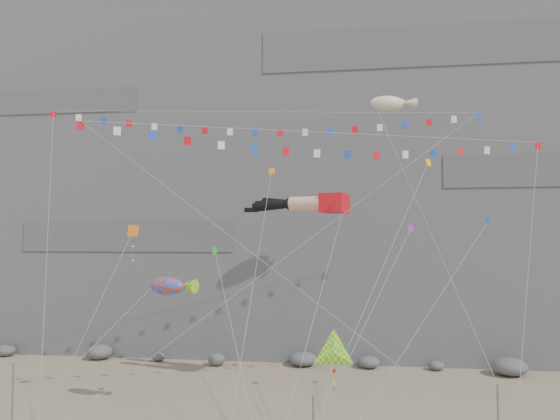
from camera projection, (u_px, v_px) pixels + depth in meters
name	position (u px, v px, depth m)	size (l,w,h in m)	color
cliff	(315.00, 131.00, 66.66)	(80.00, 28.00, 50.00)	slate
talus_boulders	(303.00, 359.00, 50.55)	(60.00, 3.00, 1.20)	#5D5D61
anchor_pole_left	(13.00, 399.00, 33.00)	(0.12, 0.12, 4.23)	slate
legs_kite	(307.00, 204.00, 42.43)	(8.38, 19.27, 22.07)	red
flag_banner_upper	(267.00, 112.00, 43.51)	(33.55, 15.45, 27.67)	red
flag_banner_lower	(332.00, 133.00, 37.55)	(30.63, 12.03, 22.25)	red
harlequin_kite	(133.00, 232.00, 37.75)	(4.45, 6.28, 13.86)	red
fish_windsock	(166.00, 286.00, 37.06)	(9.67, 8.25, 13.40)	red
delta_kite	(334.00, 353.00, 29.21)	(2.57, 3.46, 7.31)	yellow
blimp_windsock	(389.00, 104.00, 44.46)	(8.83, 13.48, 26.64)	beige
small_kite_a	(271.00, 175.00, 43.57)	(1.07, 15.02, 22.43)	orange
small_kite_b	(409.00, 232.00, 37.06)	(7.41, 10.90, 17.51)	purple
small_kite_c	(215.00, 254.00, 36.13)	(5.73, 10.04, 15.37)	green
small_kite_d	(427.00, 167.00, 40.55)	(9.29, 14.66, 23.93)	yellow
small_kite_e	(485.00, 225.00, 37.12)	(10.96, 10.57, 19.27)	#1543BB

